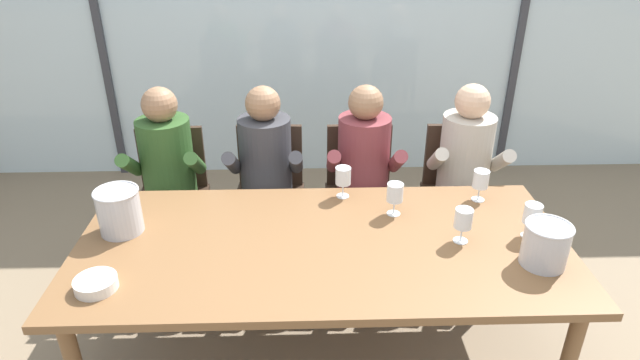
{
  "coord_description": "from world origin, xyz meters",
  "views": [
    {
      "loc": [
        -0.08,
        -2.13,
        2.16
      ],
      "look_at": [
        0.0,
        0.35,
        0.88
      ],
      "focal_mm": 30.24,
      "sensor_mm": 36.0,
      "label": 1
    }
  ],
  "objects_px": {
    "chair_center": "(360,184)",
    "wine_glass_spare_empty": "(532,215)",
    "wine_glass_near_bucket": "(395,194)",
    "person_olive_shirt": "(166,173)",
    "person_beige_jumper": "(466,169)",
    "wine_glass_by_left_taster": "(481,180)",
    "chair_left_of_center": "(270,184)",
    "wine_glass_by_right_taster": "(343,177)",
    "person_charcoal_jacket": "(265,172)",
    "chair_right_of_center": "(458,183)",
    "tasting_bowl": "(96,284)",
    "ice_bucket_secondary": "(119,210)",
    "dining_table": "(322,253)",
    "wine_glass_center_pour": "(463,220)",
    "person_maroon_top": "(364,171)",
    "chair_near_curtain": "(173,187)",
    "ice_bucket_primary": "(546,244)"
  },
  "relations": [
    {
      "from": "chair_center",
      "to": "wine_glass_spare_empty",
      "type": "relative_size",
      "value": 5.13
    },
    {
      "from": "wine_glass_near_bucket",
      "to": "person_olive_shirt",
      "type": "bearing_deg",
      "value": 156.5
    },
    {
      "from": "person_beige_jumper",
      "to": "wine_glass_by_left_taster",
      "type": "relative_size",
      "value": 6.97
    },
    {
      "from": "chair_left_of_center",
      "to": "wine_glass_by_right_taster",
      "type": "bearing_deg",
      "value": -48.48
    },
    {
      "from": "person_charcoal_jacket",
      "to": "wine_glass_spare_empty",
      "type": "xyz_separation_m",
      "value": [
        1.31,
        -0.79,
        0.15
      ]
    },
    {
      "from": "chair_right_of_center",
      "to": "tasting_bowl",
      "type": "xyz_separation_m",
      "value": [
        -1.87,
        -1.27,
        0.23
      ]
    },
    {
      "from": "person_charcoal_jacket",
      "to": "ice_bucket_secondary",
      "type": "bearing_deg",
      "value": -133.83
    },
    {
      "from": "dining_table",
      "to": "person_charcoal_jacket",
      "type": "distance_m",
      "value": 0.87
    },
    {
      "from": "person_charcoal_jacket",
      "to": "dining_table",
      "type": "bearing_deg",
      "value": -68.47
    },
    {
      "from": "wine_glass_by_left_taster",
      "to": "wine_glass_by_right_taster",
      "type": "distance_m",
      "value": 0.73
    },
    {
      "from": "person_olive_shirt",
      "to": "person_beige_jumper",
      "type": "height_order",
      "value": "same"
    },
    {
      "from": "person_olive_shirt",
      "to": "wine_glass_center_pour",
      "type": "xyz_separation_m",
      "value": [
        1.57,
        -0.82,
        0.15
      ]
    },
    {
      "from": "chair_left_of_center",
      "to": "chair_center",
      "type": "relative_size",
      "value": 1.0
    },
    {
      "from": "chair_right_of_center",
      "to": "wine_glass_center_pour",
      "type": "relative_size",
      "value": 5.13
    },
    {
      "from": "wine_glass_by_left_taster",
      "to": "wine_glass_center_pour",
      "type": "relative_size",
      "value": 1.0
    },
    {
      "from": "tasting_bowl",
      "to": "person_maroon_top",
      "type": "bearing_deg",
      "value": 42.28
    },
    {
      "from": "chair_near_curtain",
      "to": "person_maroon_top",
      "type": "relative_size",
      "value": 0.74
    },
    {
      "from": "wine_glass_near_bucket",
      "to": "wine_glass_center_pour",
      "type": "height_order",
      "value": "same"
    },
    {
      "from": "tasting_bowl",
      "to": "wine_glass_near_bucket",
      "type": "distance_m",
      "value": 1.45
    },
    {
      "from": "chair_left_of_center",
      "to": "tasting_bowl",
      "type": "xyz_separation_m",
      "value": [
        -0.64,
        -1.29,
        0.23
      ]
    },
    {
      "from": "chair_near_curtain",
      "to": "tasting_bowl",
      "type": "relative_size",
      "value": 5.04
    },
    {
      "from": "chair_center",
      "to": "person_olive_shirt",
      "type": "bearing_deg",
      "value": -173.67
    },
    {
      "from": "person_maroon_top",
      "to": "wine_glass_spare_empty",
      "type": "height_order",
      "value": "person_maroon_top"
    },
    {
      "from": "chair_left_of_center",
      "to": "ice_bucket_secondary",
      "type": "distance_m",
      "value": 1.12
    },
    {
      "from": "tasting_bowl",
      "to": "wine_glass_by_left_taster",
      "type": "bearing_deg",
      "value": 21.02
    },
    {
      "from": "person_maroon_top",
      "to": "person_beige_jumper",
      "type": "distance_m",
      "value": 0.63
    },
    {
      "from": "person_charcoal_jacket",
      "to": "chair_right_of_center",
      "type": "bearing_deg",
      "value": 6.55
    },
    {
      "from": "person_charcoal_jacket",
      "to": "wine_glass_by_right_taster",
      "type": "bearing_deg",
      "value": -39.51
    },
    {
      "from": "tasting_bowl",
      "to": "wine_glass_by_right_taster",
      "type": "xyz_separation_m",
      "value": [
        1.08,
        0.76,
        0.09
      ]
    },
    {
      "from": "ice_bucket_secondary",
      "to": "tasting_bowl",
      "type": "distance_m",
      "value": 0.45
    },
    {
      "from": "chair_left_of_center",
      "to": "wine_glass_by_right_taster",
      "type": "relative_size",
      "value": 5.13
    },
    {
      "from": "person_charcoal_jacket",
      "to": "wine_glass_near_bucket",
      "type": "xyz_separation_m",
      "value": [
        0.7,
        -0.56,
        0.15
      ]
    },
    {
      "from": "ice_bucket_secondary",
      "to": "tasting_bowl",
      "type": "bearing_deg",
      "value": -87.3
    },
    {
      "from": "person_charcoal_jacket",
      "to": "person_olive_shirt",
      "type": "bearing_deg",
      "value": -179.94
    },
    {
      "from": "ice_bucket_primary",
      "to": "wine_glass_center_pour",
      "type": "bearing_deg",
      "value": 149.23
    },
    {
      "from": "person_charcoal_jacket",
      "to": "ice_bucket_secondary",
      "type": "height_order",
      "value": "person_charcoal_jacket"
    },
    {
      "from": "chair_right_of_center",
      "to": "wine_glass_spare_empty",
      "type": "distance_m",
      "value": 0.99
    },
    {
      "from": "chair_right_of_center",
      "to": "ice_bucket_primary",
      "type": "relative_size",
      "value": 4.32
    },
    {
      "from": "person_olive_shirt",
      "to": "wine_glass_by_left_taster",
      "type": "bearing_deg",
      "value": -16.01
    },
    {
      "from": "person_charcoal_jacket",
      "to": "wine_glass_by_left_taster",
      "type": "relative_size",
      "value": 6.97
    },
    {
      "from": "ice_bucket_primary",
      "to": "wine_glass_by_left_taster",
      "type": "relative_size",
      "value": 1.19
    },
    {
      "from": "chair_near_curtain",
      "to": "ice_bucket_primary",
      "type": "height_order",
      "value": "ice_bucket_primary"
    },
    {
      "from": "person_olive_shirt",
      "to": "person_charcoal_jacket",
      "type": "relative_size",
      "value": 1.0
    },
    {
      "from": "wine_glass_by_left_taster",
      "to": "chair_center",
      "type": "bearing_deg",
      "value": 134.49
    },
    {
      "from": "wine_glass_by_right_taster",
      "to": "person_charcoal_jacket",
      "type": "bearing_deg",
      "value": 140.42
    },
    {
      "from": "person_maroon_top",
      "to": "person_olive_shirt",
      "type": "bearing_deg",
      "value": -178.3
    },
    {
      "from": "dining_table",
      "to": "wine_glass_by_left_taster",
      "type": "distance_m",
      "value": 0.95
    },
    {
      "from": "person_olive_shirt",
      "to": "ice_bucket_primary",
      "type": "bearing_deg",
      "value": -30.5
    },
    {
      "from": "chair_right_of_center",
      "to": "wine_glass_by_right_taster",
      "type": "bearing_deg",
      "value": -146.22
    },
    {
      "from": "chair_left_of_center",
      "to": "ice_bucket_secondary",
      "type": "height_order",
      "value": "ice_bucket_secondary"
    }
  ]
}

